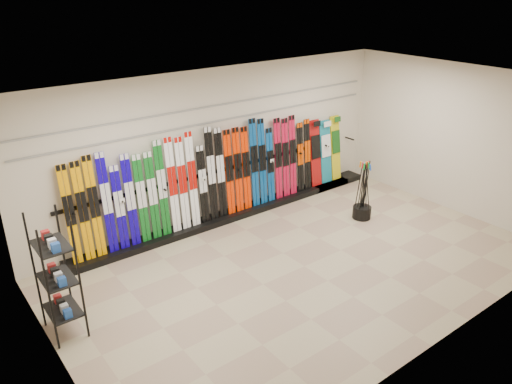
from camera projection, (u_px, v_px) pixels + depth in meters
floor at (304, 266)px, 8.45m from camera, size 8.00×8.00×0.00m
back_wall at (220, 145)px, 9.67m from camera, size 8.00×0.00×8.00m
left_wall at (47, 267)px, 5.62m from camera, size 0.00×5.00×5.00m
right_wall at (453, 139)px, 10.08m from camera, size 0.00×5.00×5.00m
ceiling at (312, 90)px, 7.26m from camera, size 8.00×8.00×0.00m
ski_rack_base at (237, 213)px, 10.21m from camera, size 8.00×0.40×0.12m
skis at (206, 179)px, 9.49m from camera, size 5.38×0.18×1.84m
snowboards at (325, 151)px, 11.36m from camera, size 0.92×0.23×1.50m
accessory_rack at (57, 277)px, 6.57m from camera, size 0.40×0.60×1.76m
pole_bin at (362, 212)px, 10.10m from camera, size 0.37×0.37×0.25m
ski_poles at (363, 190)px, 9.90m from camera, size 0.29×0.36×1.18m
slatwall_rail_0 at (220, 121)px, 9.46m from camera, size 7.60×0.02×0.03m
slatwall_rail_1 at (219, 105)px, 9.34m from camera, size 7.60×0.02×0.03m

